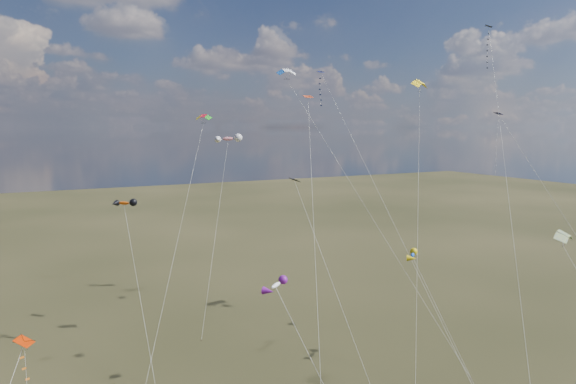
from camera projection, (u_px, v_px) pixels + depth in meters
name	position (u px, v px, depth m)	size (l,w,h in m)	color
diamond_black_high	(490.00, 68.00, 63.61)	(22.37, 27.52, 39.02)	black
diamond_navy_tall	(330.00, 106.00, 69.13)	(1.37, 29.67, 33.72)	#111851
diamond_black_mid	(318.00, 242.00, 47.24)	(3.97, 11.37, 21.18)	black
diamond_red_low	(22.00, 376.00, 33.52)	(6.02, 8.23, 12.27)	#BA2601
diamond_navy_right	(503.00, 152.00, 61.38)	(6.66, 18.69, 27.76)	#0C0F52
diamond_orange_center	(312.00, 189.00, 47.96)	(6.90, 15.02, 29.19)	#D5431A
parafoil_yellow	(420.00, 83.00, 68.40)	(16.37, 19.01, 32.77)	yellow
parafoil_blue_white	(288.00, 72.00, 59.36)	(13.82, 18.73, 33.11)	blue
parafoil_striped	(564.00, 234.00, 46.02)	(2.87, 12.29, 17.15)	#FDFF17
parafoil_tricolor	(203.00, 118.00, 64.55)	(13.10, 18.06, 27.94)	yellow
novelty_orange_black	(124.00, 204.00, 59.54)	(2.72, 16.55, 17.75)	#C64609
novelty_white_purple	(277.00, 286.00, 37.90)	(5.28, 11.08, 14.75)	white
novelty_redwhite_stripe	(228.00, 139.00, 78.83)	(11.81, 17.86, 24.98)	red
novelty_blue_yellow	(413.00, 255.00, 56.00)	(3.12, 9.23, 12.61)	blue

